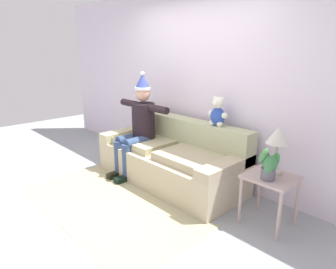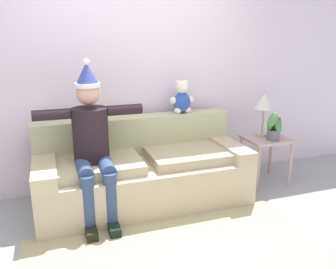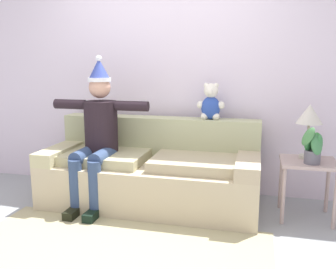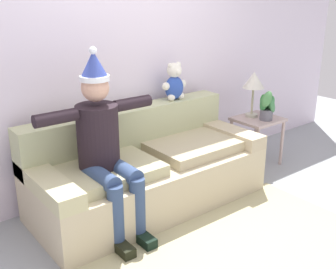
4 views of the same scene
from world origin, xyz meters
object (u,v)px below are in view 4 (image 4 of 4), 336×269
(person_seated, at_px, (104,143))
(side_table, at_px, (257,126))
(teddy_bear, at_px, (174,83))
(potted_plant, at_px, (267,106))
(couch, at_px, (147,170))
(table_lamp, at_px, (254,82))

(person_seated, bearing_deg, side_table, 3.79)
(teddy_bear, bearing_deg, potted_plant, -23.24)
(couch, xyz_separation_m, person_seated, (-0.52, -0.17, 0.44))
(table_lamp, bearing_deg, teddy_bear, 166.50)
(teddy_bear, relative_size, side_table, 0.68)
(table_lamp, bearing_deg, side_table, -83.79)
(side_table, distance_m, table_lamp, 0.50)
(table_lamp, bearing_deg, person_seated, -173.68)
(teddy_bear, bearing_deg, person_seated, -157.36)
(person_seated, relative_size, teddy_bear, 3.97)
(couch, xyz_separation_m, table_lamp, (1.50, 0.06, 0.62))
(teddy_bear, bearing_deg, couch, -153.16)
(couch, relative_size, table_lamp, 4.25)
(person_seated, height_order, side_table, person_seated)
(person_seated, relative_size, side_table, 2.72)
(couch, bearing_deg, person_seated, -162.12)
(potted_plant, bearing_deg, couch, 174.99)
(couch, bearing_deg, table_lamp, 2.11)
(teddy_bear, xyz_separation_m, potted_plant, (0.97, -0.42, -0.32))
(person_seated, bearing_deg, table_lamp, 6.32)
(potted_plant, bearing_deg, person_seated, -179.02)
(teddy_bear, relative_size, table_lamp, 0.75)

